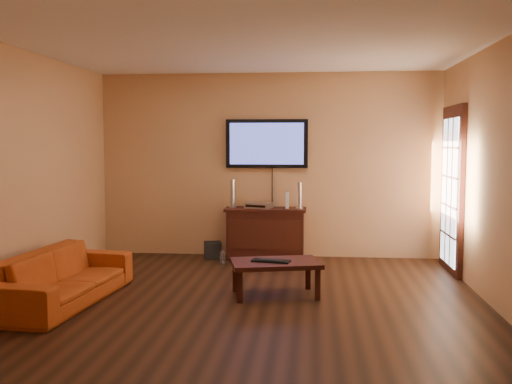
# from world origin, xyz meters

# --- Properties ---
(ground_plane) EXTENTS (5.00, 5.00, 0.00)m
(ground_plane) POSITION_xyz_m (0.00, 0.00, 0.00)
(ground_plane) COLOR black
(ground_plane) RESTS_ON ground
(room_walls) EXTENTS (5.00, 5.00, 5.00)m
(room_walls) POSITION_xyz_m (0.00, 0.62, 1.69)
(room_walls) COLOR tan
(room_walls) RESTS_ON ground
(french_door) EXTENTS (0.07, 1.02, 2.22)m
(french_door) POSITION_xyz_m (2.46, 1.70, 1.05)
(french_door) COLOR black
(french_door) RESTS_ON ground
(media_console) EXTENTS (1.16, 0.44, 0.74)m
(media_console) POSITION_xyz_m (-0.02, 2.27, 0.37)
(media_console) COLOR black
(media_console) RESTS_ON ground
(television) EXTENTS (1.20, 0.08, 0.71)m
(television) POSITION_xyz_m (-0.02, 2.45, 1.67)
(television) COLOR black
(television) RESTS_ON ground
(coffee_table) EXTENTS (1.07, 0.78, 0.39)m
(coffee_table) POSITION_xyz_m (0.26, 0.27, 0.33)
(coffee_table) COLOR black
(coffee_table) RESTS_ON ground
(sofa) EXTENTS (0.71, 1.93, 0.74)m
(sofa) POSITION_xyz_m (-1.94, -0.22, 0.37)
(sofa) COLOR #A74012
(sofa) RESTS_ON ground
(speaker_left) EXTENTS (0.11, 0.11, 0.41)m
(speaker_left) POSITION_xyz_m (-0.51, 2.31, 0.93)
(speaker_left) COLOR silver
(speaker_left) RESTS_ON media_console
(speaker_right) EXTENTS (0.10, 0.10, 0.38)m
(speaker_right) POSITION_xyz_m (0.47, 2.24, 0.91)
(speaker_right) COLOR silver
(speaker_right) RESTS_ON media_console
(av_receiver) EXTENTS (0.42, 0.35, 0.08)m
(av_receiver) POSITION_xyz_m (-0.11, 2.25, 0.78)
(av_receiver) COLOR silver
(av_receiver) RESTS_ON media_console
(game_console) EXTENTS (0.06, 0.18, 0.24)m
(game_console) POSITION_xyz_m (0.29, 2.31, 0.86)
(game_console) COLOR white
(game_console) RESTS_ON media_console
(subwoofer) EXTENTS (0.30, 0.30, 0.24)m
(subwoofer) POSITION_xyz_m (-0.78, 2.20, 0.12)
(subwoofer) COLOR black
(subwoofer) RESTS_ON ground
(bottle) EXTENTS (0.07, 0.07, 0.20)m
(bottle) POSITION_xyz_m (-0.58, 1.80, 0.09)
(bottle) COLOR white
(bottle) RESTS_ON ground
(keyboard) EXTENTS (0.44, 0.23, 0.02)m
(keyboard) POSITION_xyz_m (0.21, 0.23, 0.40)
(keyboard) COLOR black
(keyboard) RESTS_ON coffee_table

